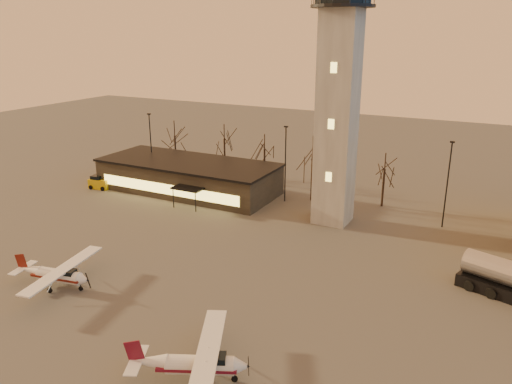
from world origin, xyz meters
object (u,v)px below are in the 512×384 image
at_px(terminal, 189,176).
at_px(service_cart, 100,183).
at_px(control_tower, 339,82).
at_px(cessna_rear, 61,278).
at_px(cessna_front, 202,368).

relative_size(terminal, service_cart, 7.94).
bearing_deg(control_tower, terminal, 174.85).
bearing_deg(service_cart, cessna_rear, -60.06).
xyz_separation_m(cessna_front, cessna_rear, (-17.89, 4.70, -0.06)).
distance_m(terminal, service_cart, 13.13).
bearing_deg(control_tower, cessna_rear, -121.06).
height_order(terminal, cessna_front, terminal).
height_order(terminal, service_cart, terminal).
distance_m(control_tower, cessna_rear, 34.57).
bearing_deg(cessna_front, terminal, 101.05).
bearing_deg(terminal, service_cart, -157.54).
bearing_deg(cessna_rear, cessna_front, -24.94).
xyz_separation_m(terminal, cessna_front, (23.92, -33.21, -1.15)).
xyz_separation_m(cessna_rear, service_cart, (-18.09, 23.51, -0.21)).
height_order(cessna_front, cessna_rear, cessna_front).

